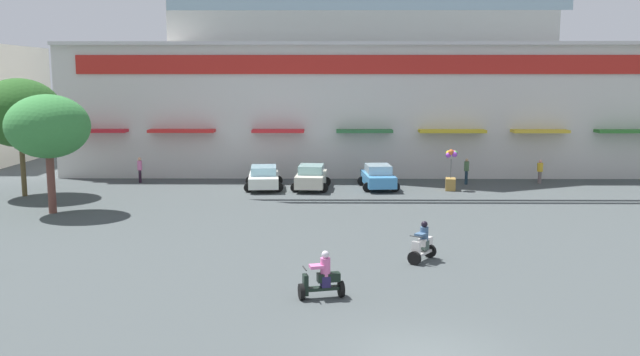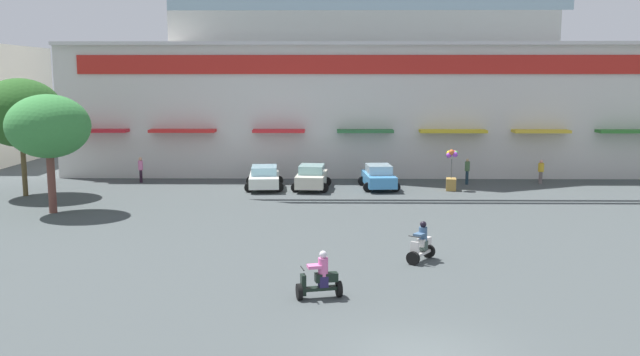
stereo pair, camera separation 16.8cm
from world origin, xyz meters
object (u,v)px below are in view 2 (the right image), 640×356
at_px(scooter_rider_5, 421,245).
at_px(balloon_vendor_cart, 451,172).
at_px(plaza_tree_2, 20,113).
at_px(parked_car_2, 379,177).
at_px(pedestrian_0, 541,170).
at_px(parked_car_0, 264,177).
at_px(pedestrian_2, 141,168).
at_px(plaza_tree_0, 48,127).
at_px(parked_car_1, 312,177).
at_px(pedestrian_1, 467,170).
at_px(scooter_rider_9, 320,279).

distance_m(scooter_rider_5, balloon_vendor_cart, 16.74).
relative_size(plaza_tree_2, scooter_rider_5, 4.47).
relative_size(parked_car_2, pedestrian_0, 2.60).
xyz_separation_m(parked_car_0, pedestrian_2, (-8.45, 2.28, 0.26)).
height_order(parked_car_0, scooter_rider_5, scooter_rider_5).
bearing_deg(pedestrian_0, plaza_tree_2, -171.15).
distance_m(plaza_tree_0, parked_car_1, 15.64).
relative_size(pedestrian_2, balloon_vendor_cart, 0.66).
distance_m(plaza_tree_2, pedestrian_2, 8.42).
distance_m(parked_car_0, pedestrian_1, 13.22).
distance_m(scooter_rider_5, pedestrian_0, 21.57).
bearing_deg(pedestrian_0, parked_car_1, -170.84).
relative_size(scooter_rider_5, pedestrian_0, 0.98).
relative_size(parked_car_0, pedestrian_2, 2.67).
distance_m(parked_car_0, parked_car_1, 3.00).
bearing_deg(balloon_vendor_cart, parked_car_2, 173.08).
relative_size(parked_car_0, pedestrian_1, 2.66).
bearing_deg(plaza_tree_2, parked_car_2, 7.69).
xyz_separation_m(pedestrian_0, pedestrian_2, (-26.46, 0.12, 0.09)).
distance_m(scooter_rider_9, balloon_vendor_cart, 22.08).
height_order(scooter_rider_5, balloon_vendor_cart, balloon_vendor_cart).
distance_m(parked_car_0, pedestrian_0, 18.14).
height_order(scooter_rider_9, pedestrian_1, pedestrian_1).
bearing_deg(pedestrian_1, scooter_rider_5, -106.46).
distance_m(parked_car_0, scooter_rider_5, 18.40).
bearing_deg(pedestrian_1, plaza_tree_0, -157.75).
xyz_separation_m(scooter_rider_5, balloon_vendor_cart, (4.03, 16.24, 0.49)).
relative_size(pedestrian_0, pedestrian_2, 0.93).
xyz_separation_m(scooter_rider_5, pedestrian_0, (10.39, 18.91, 0.25)).
height_order(parked_car_1, pedestrian_1, pedestrian_1).
relative_size(plaza_tree_0, scooter_rider_5, 3.96).
relative_size(scooter_rider_9, pedestrian_0, 0.98).
distance_m(plaza_tree_0, parked_car_2, 19.45).
height_order(parked_car_0, pedestrian_2, pedestrian_2).
bearing_deg(balloon_vendor_cart, plaza_tree_0, -161.64).
distance_m(pedestrian_0, balloon_vendor_cart, 6.90).
bearing_deg(pedestrian_2, pedestrian_0, -0.25).
xyz_separation_m(plaza_tree_0, parked_car_0, (10.23, 7.76, -3.74)).
relative_size(parked_car_1, scooter_rider_5, 2.60).
bearing_deg(scooter_rider_9, plaza_tree_2, 134.03).
bearing_deg(pedestrian_0, parked_car_0, -173.14).
relative_size(parked_car_2, pedestrian_1, 2.42).
xyz_separation_m(plaza_tree_2, scooter_rider_5, (21.52, -13.94, -4.25)).
distance_m(scooter_rider_9, pedestrian_1, 24.72).
distance_m(parked_car_1, balloon_vendor_cart, 8.67).
distance_m(plaza_tree_2, balloon_vendor_cart, 25.93).
relative_size(plaza_tree_0, plaza_tree_2, 0.89).
height_order(parked_car_2, pedestrian_0, pedestrian_0).
bearing_deg(pedestrian_1, parked_car_0, -172.26).
xyz_separation_m(parked_car_2, pedestrian_2, (-15.65, 2.24, 0.23)).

